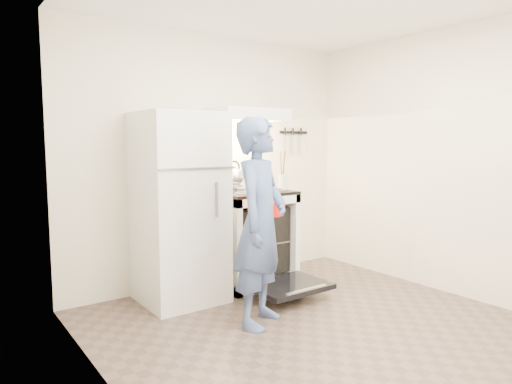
% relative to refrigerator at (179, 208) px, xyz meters
% --- Properties ---
extents(floor, '(3.60, 3.60, 0.00)m').
position_rel_refrigerator_xyz_m(floor, '(0.58, -1.45, -0.85)').
color(floor, brown).
rests_on(floor, ground).
extents(back_wall, '(3.20, 0.02, 2.50)m').
position_rel_refrigerator_xyz_m(back_wall, '(0.58, 0.35, 0.40)').
color(back_wall, '#EFE6CC').
rests_on(back_wall, ground).
extents(refrigerator, '(0.70, 0.70, 1.70)m').
position_rel_refrigerator_xyz_m(refrigerator, '(0.00, 0.00, 0.00)').
color(refrigerator, white).
rests_on(refrigerator, floor).
extents(stove_body, '(0.76, 0.65, 0.92)m').
position_rel_refrigerator_xyz_m(stove_body, '(0.81, 0.02, -0.39)').
color(stove_body, white).
rests_on(stove_body, floor).
extents(cooktop, '(0.76, 0.65, 0.03)m').
position_rel_refrigerator_xyz_m(cooktop, '(0.81, 0.02, 0.09)').
color(cooktop, black).
rests_on(cooktop, stove_body).
extents(backsplash, '(0.76, 0.07, 0.20)m').
position_rel_refrigerator_xyz_m(backsplash, '(0.81, 0.31, 0.20)').
color(backsplash, white).
rests_on(backsplash, cooktop).
extents(oven_door, '(0.70, 0.54, 0.04)m').
position_rel_refrigerator_xyz_m(oven_door, '(0.81, -0.57, -0.72)').
color(oven_door, black).
rests_on(oven_door, floor).
extents(oven_rack, '(0.60, 0.52, 0.01)m').
position_rel_refrigerator_xyz_m(oven_rack, '(0.81, 0.02, -0.41)').
color(oven_rack, slate).
rests_on(oven_rack, stove_body).
extents(range_hood, '(0.76, 0.50, 0.12)m').
position_rel_refrigerator_xyz_m(range_hood, '(0.81, 0.10, 0.86)').
color(range_hood, white).
rests_on(range_hood, back_wall).
extents(knife_strip, '(0.40, 0.02, 0.03)m').
position_rel_refrigerator_xyz_m(knife_strip, '(1.63, 0.33, 0.70)').
color(knife_strip, black).
rests_on(knife_strip, back_wall).
extents(pizza_stone, '(0.32, 0.32, 0.02)m').
position_rel_refrigerator_xyz_m(pizza_stone, '(0.73, 0.05, -0.40)').
color(pizza_stone, brown).
rests_on(pizza_stone, oven_rack).
extents(tea_kettle, '(0.25, 0.20, 0.30)m').
position_rel_refrigerator_xyz_m(tea_kettle, '(0.72, 0.19, 0.25)').
color(tea_kettle, '#BDBCC1').
rests_on(tea_kettle, cooktop).
extents(utensil_jar, '(0.11, 0.11, 0.13)m').
position_rel_refrigerator_xyz_m(utensil_jar, '(1.11, -0.11, 0.20)').
color(utensil_jar, silver).
rests_on(utensil_jar, cooktop).
extents(person, '(0.71, 0.65, 1.63)m').
position_rel_refrigerator_xyz_m(person, '(0.27, -0.87, -0.03)').
color(person, '#374576').
rests_on(person, floor).
extents(dutch_oven, '(0.33, 0.26, 0.22)m').
position_rel_refrigerator_xyz_m(dutch_oven, '(0.61, -0.53, 0.00)').
color(dutch_oven, red).
rests_on(dutch_oven, person).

